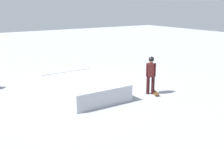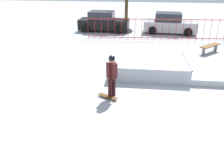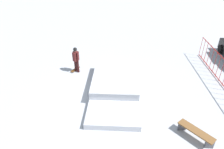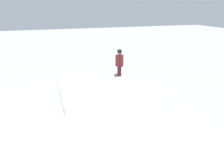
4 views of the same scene
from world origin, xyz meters
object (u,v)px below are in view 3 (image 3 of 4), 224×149
Objects in this scene: skate_ramp at (115,86)px; skater at (76,58)px; skateboard at (75,69)px; park_bench at (196,132)px.

skater reaches higher than skate_ramp.
skater is 2.14× the size of skateboard.
skate_ramp is 6.73× the size of skateboard.
skateboard is (-0.15, -0.15, -0.93)m from skater.
skateboard is at bearing -130.44° from park_bench.
park_bench is (3.33, 3.60, 0.04)m from skate_ramp.
skater is at bearing -127.12° from skate_ramp.
skater is 1.21× the size of park_bench.
skate_ramp reaches higher than skateboard.
skateboard is at bearing -99.51° from skater.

